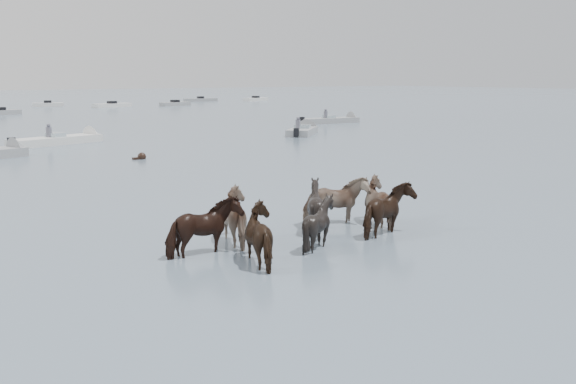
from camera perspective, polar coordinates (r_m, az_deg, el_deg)
ground at (r=15.92m, az=6.83°, el=-5.11°), size 400.00×400.00×0.00m
pony_herd at (r=16.72m, az=1.92°, el=-2.25°), size 7.54×3.67×1.58m
swimming_pony at (r=33.83m, az=-12.96°, el=3.04°), size 0.72×0.44×0.44m
motorboat_c at (r=43.23m, az=-19.05°, el=4.43°), size 6.56×3.41×1.92m
motorboat_d at (r=47.69m, az=1.44°, el=5.48°), size 4.73×4.50×1.92m
motorboat_e at (r=59.14m, az=4.33°, el=6.38°), size 6.41×2.27×1.92m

